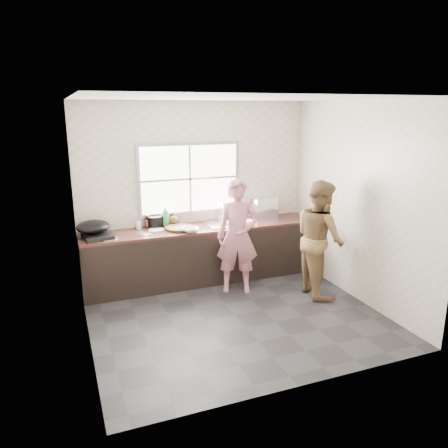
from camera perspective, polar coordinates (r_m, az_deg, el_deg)
name	(u,v)px	position (r m, az deg, el deg)	size (l,w,h in m)	color
floor	(235,316)	(5.76, 1.44, -11.87)	(3.60, 3.20, 0.01)	#28282A
ceiling	(236,98)	(5.15, 1.64, 16.18)	(3.60, 3.20, 0.01)	silver
wall_back	(196,191)	(6.77, -3.72, 4.32)	(3.60, 0.01, 2.70)	beige
wall_left	(80,228)	(4.91, -18.31, -0.50)	(0.01, 3.20, 2.70)	beige
wall_right	(358,202)	(6.20, 17.14, 2.70)	(0.01, 3.20, 2.70)	silver
wall_front	(306,254)	(3.92, 10.64, -3.81)	(3.60, 0.01, 2.70)	beige
cabinet	(203,255)	(6.72, -2.78, -4.05)	(3.60, 0.62, 0.82)	black
countertop	(203,228)	(6.59, -2.82, -0.51)	(3.60, 0.64, 0.04)	#3D1E19
sink	(224,224)	(6.70, 0.02, -0.02)	(0.55, 0.45, 0.02)	silver
faucet	(220,212)	(6.84, -0.59, 1.56)	(0.02, 0.02, 0.30)	silver
window_frame	(189,179)	(6.69, -4.53, 5.92)	(1.60, 0.05, 1.10)	#9EA0A5
window_glazing	(190,179)	(6.67, -4.47, 5.89)	(1.50, 0.01, 1.00)	white
woman	(238,240)	(6.23, 1.80, -2.09)	(0.56, 0.37, 1.54)	#C27482
person_side	(320,238)	(6.27, 12.40, -1.81)	(0.80, 0.62, 1.65)	brown
cutting_board	(179,228)	(6.45, -5.87, -0.53)	(0.42, 0.42, 0.04)	#2F2312
cleaver	(180,227)	(6.44, -5.74, -0.35)	(0.21, 0.10, 0.01)	#ABADB2
bowl_mince	(191,230)	(6.31, -4.39, -0.76)	(0.24, 0.24, 0.06)	white
bowl_crabs	(245,223)	(6.65, 2.77, 0.08)	(0.19, 0.19, 0.06)	white
bowl_held	(226,222)	(6.70, 0.31, 0.22)	(0.20, 0.20, 0.06)	white
black_pot	(155,222)	(6.61, -9.04, 0.31)	(0.24, 0.24, 0.17)	black
plate_food	(156,230)	(6.44, -8.87, -0.77)	(0.22, 0.22, 0.02)	silver
bottle_green	(165,215)	(6.62, -7.69, 1.12)	(0.13, 0.13, 0.33)	green
bottle_brown_tall	(148,222)	(6.59, -9.88, 0.25)	(0.08, 0.08, 0.18)	#401910
bottle_brown_short	(174,219)	(6.67, -6.58, 0.63)	(0.15, 0.15, 0.19)	#4D3313
glass_jar	(139,225)	(6.57, -11.09, -0.15)	(0.08, 0.08, 0.11)	white
burner	(98,236)	(6.23, -16.16, -1.56)	(0.38, 0.38, 0.06)	black
wok	(93,227)	(6.28, -16.73, -0.34)	(0.45, 0.45, 0.17)	black
dish_rack	(262,207)	(7.15, 4.97, 2.22)	(0.45, 0.31, 0.33)	silver
pot_lid_left	(108,238)	(6.19, -14.95, -1.79)	(0.27, 0.27, 0.01)	silver
pot_lid_right	(145,233)	(6.30, -10.26, -1.22)	(0.22, 0.22, 0.01)	#B5B6BC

